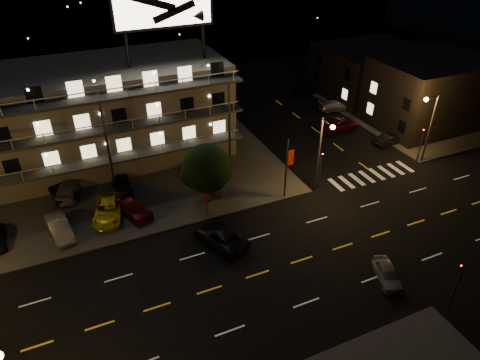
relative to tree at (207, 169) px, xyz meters
name	(u,v)px	position (x,y,z in m)	size (l,w,h in m)	color
ground	(280,267)	(2.15, -10.64, -3.73)	(140.00, 140.00, 0.00)	black
curb_nw	(71,181)	(-11.85, 9.36, -3.65)	(44.00, 24.00, 0.15)	#373735
curb_ne	(401,112)	(32.15, 9.36, -3.65)	(16.00, 24.00, 0.15)	#373735
motel	(96,114)	(-7.79, 13.24, 1.62)	(28.00, 13.80, 18.10)	gray
side_bldg_front	(430,93)	(32.14, 5.36, 0.52)	(14.06, 10.00, 8.50)	black
side_bldg_back	(369,71)	(32.14, 17.36, -0.23)	(14.06, 12.00, 7.00)	black
streetlight_nc	(322,148)	(10.65, -2.71, 1.23)	(0.44, 1.92, 8.00)	#2D2D30
streetlight_ne	(429,122)	(24.29, -2.34, 1.23)	(1.92, 0.44, 8.00)	#2D2D30
signal_nw	(321,166)	(11.15, -2.15, -1.16)	(0.20, 0.27, 4.60)	#2D2D30
signal_sw	(457,282)	(11.15, -19.14, -1.16)	(0.20, 0.27, 4.60)	#2D2D30
signal_ne	(422,142)	(24.15, -2.14, -1.16)	(0.27, 0.20, 4.60)	#2D2D30
banner_north	(287,167)	(7.24, -2.24, -0.30)	(0.83, 0.16, 6.40)	#2D2D30
stop_sign	(207,201)	(-0.85, -2.07, -2.02)	(0.91, 0.11, 2.61)	#2D2D30
tree	(207,169)	(0.00, 0.00, 0.00)	(4.78, 4.60, 6.02)	black
lot_car_1	(59,228)	(-13.46, 0.46, -2.85)	(1.54, 4.42, 1.46)	gray
lot_car_2	(108,210)	(-9.16, 1.42, -2.85)	(2.42, 5.25, 1.46)	yellow
lot_car_3	(133,209)	(-7.03, 0.69, -2.92)	(1.83, 4.50, 1.31)	#550C12
lot_car_4	(217,181)	(1.62, 1.87, -2.83)	(1.76, 4.37, 1.49)	gray
lot_car_6	(61,189)	(-12.81, 6.75, -2.89)	(2.27, 4.92, 1.37)	black
lot_car_7	(69,188)	(-12.15, 6.62, -2.83)	(2.10, 5.16, 1.50)	gray
lot_car_8	(122,184)	(-7.22, 5.19, -2.85)	(1.72, 4.28, 1.46)	black
lot_car_9	(201,161)	(1.55, 6.45, -2.91)	(1.41, 4.03, 1.33)	#550C12
side_car_0	(390,139)	(24.22, 2.47, -3.08)	(1.37, 3.93, 1.30)	black
side_car_1	(338,125)	(20.73, 8.27, -2.96)	(2.55, 5.53, 1.54)	#550C12
side_car_2	(335,106)	(24.06, 13.69, -3.05)	(1.90, 4.68, 1.36)	gray
side_car_3	(304,90)	(23.19, 20.64, -3.00)	(1.72, 4.27, 1.46)	black
road_car_east	(387,273)	(9.00, -15.12, -3.11)	(1.46, 3.64, 1.24)	gray
road_car_west	(221,236)	(-1.09, -6.01, -2.99)	(2.45, 5.31, 1.48)	black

